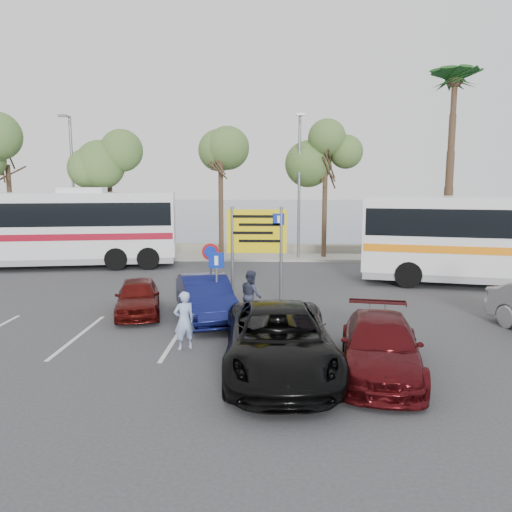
{
  "coord_description": "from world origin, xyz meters",
  "views": [
    {
      "loc": [
        1.71,
        -14.96,
        4.53
      ],
      "look_at": [
        0.98,
        3.0,
        1.82
      ],
      "focal_mm": 35.0,
      "sensor_mm": 36.0,
      "label": 1
    }
  ],
  "objects_px": {
    "direction_sign": "(257,239)",
    "car_maroon": "(380,346)",
    "pedestrian_far": "(251,295)",
    "pedestrian_near": "(184,320)",
    "car_red": "(138,297)",
    "street_lamp_right": "(299,180)",
    "street_lamp_left": "(72,180)",
    "car_blue": "(206,298)",
    "suv_black": "(279,340)",
    "coach_bus_left": "(45,231)"
  },
  "relations": [
    {
      "from": "direction_sign",
      "to": "car_maroon",
      "type": "xyz_separation_m",
      "value": [
        3.2,
        -6.7,
        -1.77
      ]
    },
    {
      "from": "car_maroon",
      "to": "pedestrian_far",
      "type": "height_order",
      "value": "pedestrian_far"
    },
    {
      "from": "car_maroon",
      "to": "pedestrian_near",
      "type": "height_order",
      "value": "pedestrian_near"
    },
    {
      "from": "pedestrian_far",
      "to": "car_red",
      "type": "bearing_deg",
      "value": 58.71
    },
    {
      "from": "pedestrian_near",
      "to": "street_lamp_right",
      "type": "bearing_deg",
      "value": -134.53
    },
    {
      "from": "street_lamp_right",
      "to": "car_maroon",
      "type": "relative_size",
      "value": 1.77
    },
    {
      "from": "car_maroon",
      "to": "car_red",
      "type": "bearing_deg",
      "value": 154.05
    },
    {
      "from": "street_lamp_left",
      "to": "car_blue",
      "type": "relative_size",
      "value": 1.86
    },
    {
      "from": "street_lamp_right",
      "to": "pedestrian_near",
      "type": "relative_size",
      "value": 5.0
    },
    {
      "from": "car_red",
      "to": "car_blue",
      "type": "bearing_deg",
      "value": -25.16
    },
    {
      "from": "street_lamp_left",
      "to": "pedestrian_near",
      "type": "distance_m",
      "value": 18.46
    },
    {
      "from": "street_lamp_right",
      "to": "suv_black",
      "type": "distance_m",
      "value": 17.49
    },
    {
      "from": "direction_sign",
      "to": "pedestrian_far",
      "type": "relative_size",
      "value": 2.19
    },
    {
      "from": "street_lamp_right",
      "to": "pedestrian_near",
      "type": "distance_m",
      "value": 16.41
    },
    {
      "from": "coach_bus_left",
      "to": "direction_sign",
      "type": "bearing_deg",
      "value": -32.69
    },
    {
      "from": "street_lamp_left",
      "to": "car_blue",
      "type": "xyz_separation_m",
      "value": [
        9.4,
        -12.51,
        -3.89
      ]
    },
    {
      "from": "street_lamp_right",
      "to": "pedestrian_far",
      "type": "height_order",
      "value": "street_lamp_right"
    },
    {
      "from": "street_lamp_right",
      "to": "direction_sign",
      "type": "distance_m",
      "value": 10.73
    },
    {
      "from": "street_lamp_left",
      "to": "suv_black",
      "type": "height_order",
      "value": "street_lamp_left"
    },
    {
      "from": "coach_bus_left",
      "to": "pedestrian_far",
      "type": "bearing_deg",
      "value": -40.1
    },
    {
      "from": "car_maroon",
      "to": "car_red",
      "type": "xyz_separation_m",
      "value": [
        -7.2,
        5.0,
        -0.04
      ]
    },
    {
      "from": "suv_black",
      "to": "coach_bus_left",
      "type": "bearing_deg",
      "value": 127.58
    },
    {
      "from": "coach_bus_left",
      "to": "car_red",
      "type": "xyz_separation_m",
      "value": [
        7.38,
        -9.0,
        -1.33
      ]
    },
    {
      "from": "car_maroon",
      "to": "street_lamp_left",
      "type": "bearing_deg",
      "value": 138.67
    },
    {
      "from": "coach_bus_left",
      "to": "suv_black",
      "type": "relative_size",
      "value": 2.48
    },
    {
      "from": "street_lamp_left",
      "to": "car_red",
      "type": "distance_m",
      "value": 14.47
    },
    {
      "from": "car_red",
      "to": "car_maroon",
      "type": "bearing_deg",
      "value": -48.42
    },
    {
      "from": "car_maroon",
      "to": "coach_bus_left",
      "type": "bearing_deg",
      "value": 144.98
    },
    {
      "from": "suv_black",
      "to": "pedestrian_near",
      "type": "bearing_deg",
      "value": 146.18
    },
    {
      "from": "suv_black",
      "to": "car_red",
      "type": "bearing_deg",
      "value": 130.4
    },
    {
      "from": "suv_black",
      "to": "pedestrian_near",
      "type": "distance_m",
      "value": 2.97
    },
    {
      "from": "car_blue",
      "to": "coach_bus_left",
      "type": "bearing_deg",
      "value": 118.04
    },
    {
      "from": "car_red",
      "to": "suv_black",
      "type": "relative_size",
      "value": 0.65
    },
    {
      "from": "car_red",
      "to": "pedestrian_near",
      "type": "distance_m",
      "value": 4.16
    },
    {
      "from": "coach_bus_left",
      "to": "car_red",
      "type": "height_order",
      "value": "coach_bus_left"
    },
    {
      "from": "coach_bus_left",
      "to": "car_maroon",
      "type": "bearing_deg",
      "value": -43.85
    },
    {
      "from": "coach_bus_left",
      "to": "pedestrian_far",
      "type": "xyz_separation_m",
      "value": [
        11.28,
        -9.5,
        -1.12
      ]
    },
    {
      "from": "coach_bus_left",
      "to": "car_blue",
      "type": "bearing_deg",
      "value": -44.15
    },
    {
      "from": "suv_black",
      "to": "car_maroon",
      "type": "bearing_deg",
      "value": -3.43
    },
    {
      "from": "street_lamp_right",
      "to": "direction_sign",
      "type": "xyz_separation_m",
      "value": [
        -2.0,
        -10.32,
        -2.17
      ]
    },
    {
      "from": "street_lamp_right",
      "to": "suv_black",
      "type": "height_order",
      "value": "street_lamp_right"
    },
    {
      "from": "direction_sign",
      "to": "suv_black",
      "type": "relative_size",
      "value": 0.65
    },
    {
      "from": "car_red",
      "to": "pedestrian_near",
      "type": "relative_size",
      "value": 2.25
    },
    {
      "from": "direction_sign",
      "to": "pedestrian_near",
      "type": "distance_m",
      "value": 5.72
    },
    {
      "from": "street_lamp_left",
      "to": "street_lamp_right",
      "type": "distance_m",
      "value": 13.0
    },
    {
      "from": "car_maroon",
      "to": "pedestrian_near",
      "type": "bearing_deg",
      "value": 171.99
    },
    {
      "from": "direction_sign",
      "to": "pedestrian_near",
      "type": "bearing_deg",
      "value": -108.73
    },
    {
      "from": "street_lamp_right",
      "to": "car_maroon",
      "type": "xyz_separation_m",
      "value": [
        1.2,
        -17.02,
        -3.94
      ]
    },
    {
      "from": "car_blue",
      "to": "car_red",
      "type": "relative_size",
      "value": 1.2
    },
    {
      "from": "car_blue",
      "to": "pedestrian_far",
      "type": "relative_size",
      "value": 2.62
    }
  ]
}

